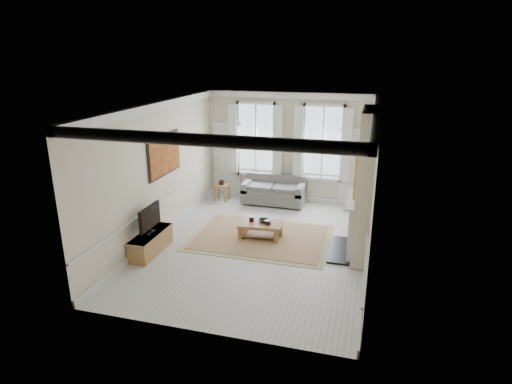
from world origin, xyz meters
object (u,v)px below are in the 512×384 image
(tv_stand, at_px, (151,243))
(side_table, at_px, (222,188))
(sofa, at_px, (274,192))
(coffee_table, at_px, (261,226))

(tv_stand, bearing_deg, side_table, 85.28)
(side_table, height_order, tv_stand, side_table)
(tv_stand, bearing_deg, sofa, 64.45)
(side_table, bearing_deg, coffee_table, -52.08)
(sofa, height_order, side_table, sofa)
(sofa, distance_m, tv_stand, 4.65)
(sofa, xyz_separation_m, coffee_table, (0.28, -2.69, -0.03))
(side_table, bearing_deg, sofa, 6.36)
(side_table, xyz_separation_m, tv_stand, (-0.33, -4.01, -0.17))
(side_table, distance_m, coffee_table, 3.17)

